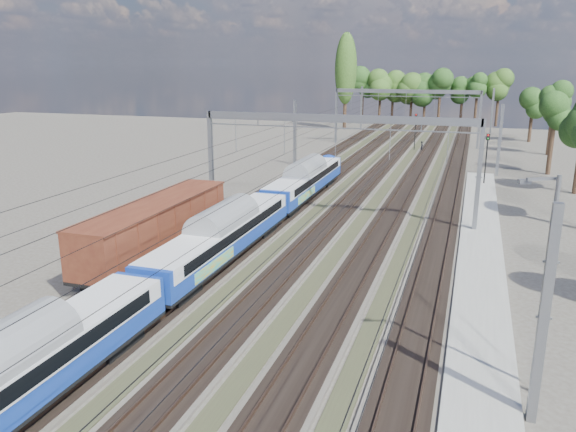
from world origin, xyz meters
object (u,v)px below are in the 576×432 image
(lamp_post, at_px, (544,279))
(worker, at_px, (422,146))
(signal_far, at_px, (487,153))
(signal_near, at_px, (415,127))
(emu_train, at_px, (221,231))
(freight_boxcar, at_px, (156,227))

(lamp_post, bearing_deg, worker, 74.22)
(signal_far, bearing_deg, signal_near, 100.68)
(worker, relative_size, signal_far, 0.28)
(worker, xyz_separation_m, signal_far, (8.88, -23.14, 2.84))
(emu_train, height_order, signal_far, signal_far)
(worker, height_order, signal_near, signal_near)
(freight_boxcar, distance_m, worker, 57.07)
(freight_boxcar, relative_size, lamp_post, 1.69)
(emu_train, relative_size, signal_near, 10.34)
(worker, xyz_separation_m, lamp_post, (10.45, -64.89, 4.16))
(lamp_post, bearing_deg, signal_near, 75.10)
(signal_near, height_order, lamp_post, lamp_post)
(freight_boxcar, height_order, signal_far, signal_far)
(freight_boxcar, bearing_deg, signal_near, 78.86)
(emu_train, xyz_separation_m, signal_near, (6.71, 56.36, 1.19))
(freight_boxcar, bearing_deg, emu_train, 7.31)
(emu_train, relative_size, signal_far, 10.08)
(signal_far, distance_m, lamp_post, 41.80)
(signal_near, height_order, signal_far, signal_far)
(signal_near, distance_m, signal_far, 26.43)
(emu_train, height_order, lamp_post, lamp_post)
(signal_far, bearing_deg, lamp_post, -99.70)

